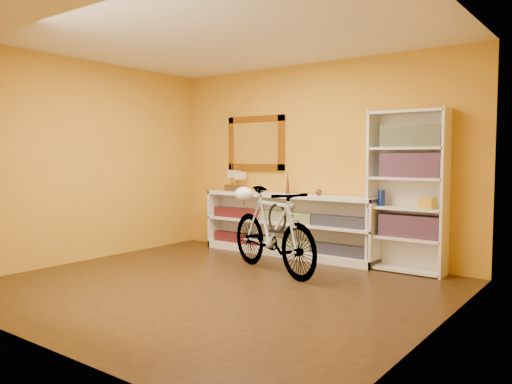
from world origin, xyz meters
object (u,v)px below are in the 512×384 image
Objects in this scene: bicycle at (272,230)px; helmet at (244,194)px; bookcase at (407,191)px; console_unit at (287,225)px.

bicycle reaches higher than helmet.
helmet is at bearing -158.28° from bookcase.
bicycle is (-1.23, -0.97, -0.45)m from bookcase.
bicycle is at bearing -66.16° from console_unit.
bicycle is at bearing -21.40° from helmet.
bookcase is (1.65, 0.03, 0.52)m from console_unit.
bookcase reaches higher than helmet.
bicycle is 7.08× the size of helmet.
bookcase reaches higher than bicycle.
bicycle is (0.42, -0.95, 0.08)m from console_unit.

